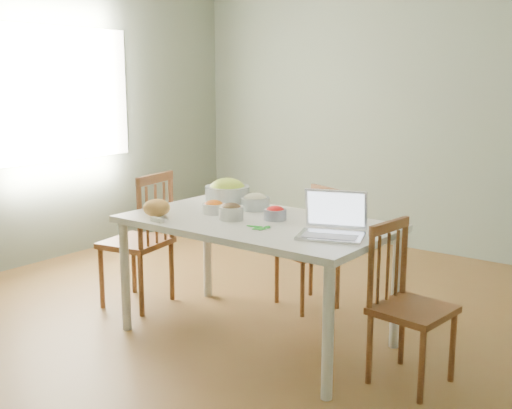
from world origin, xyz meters
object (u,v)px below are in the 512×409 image
Objects in this scene: laptop at (331,216)px; bowl_squash at (227,192)px; chair_left at (136,239)px; bread_boule at (157,208)px; dining_table at (256,280)px; chair_right at (413,306)px; chair_far at (307,248)px.

bowl_squash is at bearing 141.04° from laptop.
chair_left reaches higher than bread_boule.
bread_boule is 1.18m from laptop.
chair_left is at bearing -178.50° from dining_table.
dining_table is 1.88× the size of chair_right.
dining_table is 9.59× the size of bread_boule.
laptop reaches higher than bread_boule.
chair_right is 1.57m from bowl_squash.
bowl_squash reaches higher than bread_boule.
chair_far is 1.28m from chair_right.
bowl_squash is (0.62, 0.30, 0.37)m from chair_left.
chair_right is 2.47× the size of laptop.
chair_left is 2.12m from chair_right.
bowl_squash is 0.86× the size of laptop.
bread_boule reaches higher than chair_right.
chair_left is (-1.02, -0.72, 0.06)m from chair_far.
dining_table is at bearing 81.48° from chair_left.
dining_table is 0.70m from chair_far.
bowl_squash is (-0.39, -0.43, 0.43)m from chair_far.
chair_left is 1.12× the size of chair_right.
chair_right reaches higher than chair_far.
chair_far is at bearing 62.56° from bread_boule.
bread_boule is at bearing -152.75° from dining_table.
laptop is at bearing 111.80° from chair_right.
chair_right is at bearing 81.54° from chair_left.
laptop is (1.04, -0.36, 0.03)m from bowl_squash.
bowl_squash is 1.10m from laptop.
dining_table is 0.71m from bowl_squash.
chair_far reaches higher than dining_table.
chair_far is at bearing 47.35° from bowl_squash.
chair_left is 0.67m from bread_boule.
dining_table is 0.79m from laptop.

